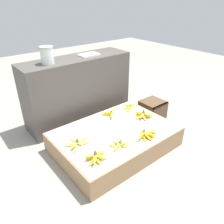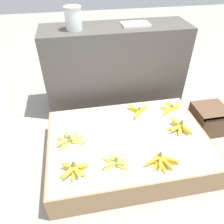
# 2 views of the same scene
# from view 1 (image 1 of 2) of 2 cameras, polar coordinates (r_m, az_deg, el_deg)

# --- Properties ---
(ground_plane) EXTENTS (10.00, 10.00, 0.00)m
(ground_plane) POSITION_cam_1_polar(r_m,az_deg,el_deg) (2.50, 0.80, -9.20)
(ground_plane) COLOR gray
(display_platform) EXTENTS (1.27, 0.89, 0.23)m
(display_platform) POSITION_cam_1_polar(r_m,az_deg,el_deg) (2.43, 0.81, -7.06)
(display_platform) COLOR #997551
(display_platform) RESTS_ON ground_plane
(back_vendor_table) EXTENTS (1.41, 0.42, 0.85)m
(back_vendor_table) POSITION_cam_1_polar(r_m,az_deg,el_deg) (2.90, -8.73, 5.74)
(back_vendor_table) COLOR #4C4742
(back_vendor_table) RESTS_ON ground_plane
(wooden_crate) EXTENTS (0.29, 0.29, 0.24)m
(wooden_crate) POSITION_cam_1_polar(r_m,az_deg,el_deg) (3.07, 10.55, 0.70)
(wooden_crate) COLOR brown
(wooden_crate) RESTS_ON ground_plane
(banana_bunch_front_left) EXTENTS (0.21, 0.16, 0.11)m
(banana_bunch_front_left) POSITION_cam_1_polar(r_m,az_deg,el_deg) (1.97, -4.18, -11.70)
(banana_bunch_front_left) COLOR gold
(banana_bunch_front_left) RESTS_ON display_platform
(banana_bunch_front_midleft) EXTENTS (0.20, 0.17, 0.10)m
(banana_bunch_front_midleft) POSITION_cam_1_polar(r_m,az_deg,el_deg) (2.12, 2.02, -8.46)
(banana_bunch_front_midleft) COLOR #DBCC4C
(banana_bunch_front_midleft) RESTS_ON display_platform
(banana_bunch_front_midright) EXTENTS (0.26, 0.18, 0.10)m
(banana_bunch_front_midright) POSITION_cam_1_polar(r_m,az_deg,el_deg) (2.28, 8.83, -5.92)
(banana_bunch_front_midright) COLOR gold
(banana_bunch_front_midright) RESTS_ON display_platform
(banana_bunch_middle_left) EXTENTS (0.24, 0.21, 0.10)m
(banana_bunch_middle_left) POSITION_cam_1_polar(r_m,az_deg,el_deg) (2.16, -9.09, -8.03)
(banana_bunch_middle_left) COLOR gold
(banana_bunch_middle_left) RESTS_ON display_platform
(banana_bunch_middle_right) EXTENTS (0.20, 0.21, 0.12)m
(banana_bunch_middle_right) POSITION_cam_1_polar(r_m,az_deg,el_deg) (2.61, 8.09, -0.82)
(banana_bunch_middle_right) COLOR gold
(banana_bunch_middle_right) RESTS_ON display_platform
(banana_bunch_back_midright) EXTENTS (0.20, 0.20, 0.10)m
(banana_bunch_back_midright) POSITION_cam_1_polar(r_m,az_deg,el_deg) (2.63, -0.43, -0.42)
(banana_bunch_back_midright) COLOR yellow
(banana_bunch_back_midright) RESTS_ON display_platform
(banana_bunch_back_right) EXTENTS (0.22, 0.20, 0.09)m
(banana_bunch_back_right) POSITION_cam_1_polar(r_m,az_deg,el_deg) (2.80, 4.54, 1.35)
(banana_bunch_back_right) COLOR yellow
(banana_bunch_back_right) RESTS_ON display_platform
(glass_jar) EXTENTS (0.15, 0.15, 0.19)m
(glass_jar) POSITION_cam_1_polar(r_m,az_deg,el_deg) (2.55, -16.63, 14.04)
(glass_jar) COLOR silver
(glass_jar) RESTS_ON back_vendor_table
(foam_tray_white) EXTENTS (0.25, 0.17, 0.02)m
(foam_tray_white) POSITION_cam_1_polar(r_m,az_deg,el_deg) (2.85, -6.04, 14.66)
(foam_tray_white) COLOR white
(foam_tray_white) RESTS_ON back_vendor_table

